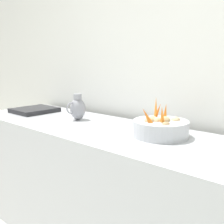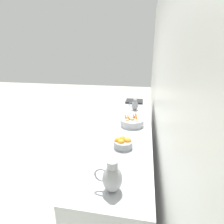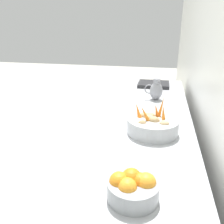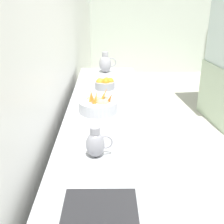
# 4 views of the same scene
# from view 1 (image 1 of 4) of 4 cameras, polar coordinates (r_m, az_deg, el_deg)

# --- Properties ---
(prep_counter) EXTENTS (0.68, 3.05, 0.87)m
(prep_counter) POSITION_cam_1_polar(r_m,az_deg,el_deg) (1.76, 7.63, -19.04)
(prep_counter) COLOR #ADAFB5
(prep_counter) RESTS_ON ground_plane
(vegetable_colander) EXTENTS (0.32, 0.32, 0.22)m
(vegetable_colander) POSITION_cam_1_polar(r_m,az_deg,el_deg) (1.63, 9.95, -3.17)
(vegetable_colander) COLOR #ADAFB5
(vegetable_colander) RESTS_ON prep_counter
(metal_pitcher_short) EXTENTS (0.17, 0.12, 0.20)m
(metal_pitcher_short) POSITION_cam_1_polar(r_m,az_deg,el_deg) (2.08, -7.12, 0.79)
(metal_pitcher_short) COLOR gray
(metal_pitcher_short) RESTS_ON prep_counter
(counter_sink_basin) EXTENTS (0.34, 0.30, 0.04)m
(counter_sink_basin) POSITION_cam_1_polar(r_m,az_deg,el_deg) (2.48, -15.70, 0.39)
(counter_sink_basin) COLOR #232326
(counter_sink_basin) RESTS_ON prep_counter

